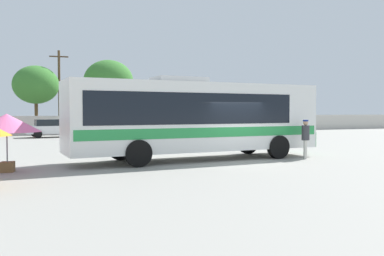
# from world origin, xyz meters

# --- Properties ---
(ground_plane) EXTENTS (300.00, 300.00, 0.00)m
(ground_plane) POSITION_xyz_m (0.00, 10.00, 0.00)
(ground_plane) COLOR gray
(perimeter_wall) EXTENTS (80.00, 0.30, 1.72)m
(perimeter_wall) POSITION_xyz_m (0.00, 23.88, 0.86)
(perimeter_wall) COLOR beige
(perimeter_wall) RESTS_ON ground_plane
(coach_bus_white_green) EXTENTS (11.37, 3.33, 3.56)m
(coach_bus_white_green) POSITION_xyz_m (-1.50, 1.28, 1.90)
(coach_bus_white_green) COLOR white
(coach_bus_white_green) RESTS_ON ground_plane
(attendant_by_bus_door) EXTENTS (0.48, 0.48, 1.74)m
(attendant_by_bus_door) POSITION_xyz_m (3.24, -0.22, 0.99)
(attendant_by_bus_door) COLOR silver
(attendant_by_bus_door) RESTS_ON ground_plane
(vendor_umbrella_secondary_pink) EXTENTS (2.29, 2.29, 2.03)m
(vendor_umbrella_secondary_pink) POSITION_xyz_m (-8.91, 0.26, 1.68)
(vendor_umbrella_secondary_pink) COLOR gray
(vendor_umbrella_secondary_pink) RESTS_ON ground_plane
(parked_car_second_white) EXTENTS (4.54, 2.31, 1.46)m
(parked_car_second_white) POSITION_xyz_m (-6.27, 20.27, 0.78)
(parked_car_second_white) COLOR silver
(parked_car_second_white) RESTS_ON ground_plane
(parked_car_third_white) EXTENTS (4.10, 2.06, 1.44)m
(parked_car_third_white) POSITION_xyz_m (-0.57, 20.15, 0.77)
(parked_car_third_white) COLOR silver
(parked_car_third_white) RESTS_ON ground_plane
(utility_pole_near) EXTENTS (1.80, 0.26, 8.08)m
(utility_pole_near) POSITION_xyz_m (-5.25, 27.38, 4.22)
(utility_pole_near) COLOR #4C3823
(utility_pole_near) RESTS_ON ground_plane
(roadside_tree_midleft) EXTENTS (4.32, 4.32, 6.52)m
(roadside_tree_midleft) POSITION_xyz_m (-7.40, 27.44, 4.67)
(roadside_tree_midleft) COLOR brown
(roadside_tree_midleft) RESTS_ON ground_plane
(roadside_tree_midright) EXTENTS (5.17, 5.17, 7.53)m
(roadside_tree_midright) POSITION_xyz_m (-0.17, 28.72, 5.32)
(roadside_tree_midright) COLOR brown
(roadside_tree_midright) RESTS_ON ground_plane
(roadside_tree_right) EXTENTS (3.73, 3.73, 5.14)m
(roadside_tree_right) POSITION_xyz_m (17.28, 26.70, 3.55)
(roadside_tree_right) COLOR brown
(roadside_tree_right) RESTS_ON ground_plane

